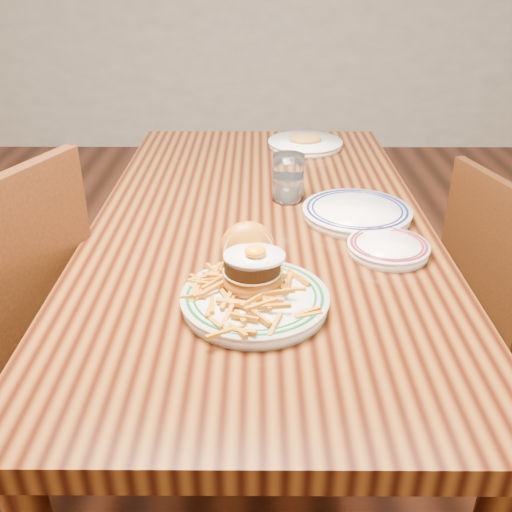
{
  "coord_description": "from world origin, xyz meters",
  "views": [
    {
      "loc": [
        -0.01,
        -1.33,
        1.36
      ],
      "look_at": [
        -0.01,
        -0.39,
        0.85
      ],
      "focal_mm": 40.0,
      "sensor_mm": 36.0,
      "label": 1
    }
  ],
  "objects_px": {
    "table": "(261,249)",
    "main_plate": "(254,286)",
    "chair_right": "(507,299)",
    "side_plate": "(388,247)"
  },
  "relations": [
    {
      "from": "table",
      "to": "main_plate",
      "type": "height_order",
      "value": "main_plate"
    },
    {
      "from": "table",
      "to": "main_plate",
      "type": "distance_m",
      "value": 0.41
    },
    {
      "from": "chair_right",
      "to": "side_plate",
      "type": "height_order",
      "value": "chair_right"
    },
    {
      "from": "table",
      "to": "main_plate",
      "type": "xyz_separation_m",
      "value": [
        -0.02,
        -0.39,
        0.13
      ]
    },
    {
      "from": "table",
      "to": "main_plate",
      "type": "bearing_deg",
      "value": -92.33
    },
    {
      "from": "table",
      "to": "side_plate",
      "type": "xyz_separation_m",
      "value": [
        0.29,
        -0.19,
        0.1
      ]
    },
    {
      "from": "chair_right",
      "to": "table",
      "type": "bearing_deg",
      "value": -6.59
    },
    {
      "from": "chair_right",
      "to": "main_plate",
      "type": "distance_m",
      "value": 0.96
    },
    {
      "from": "chair_right",
      "to": "main_plate",
      "type": "height_order",
      "value": "main_plate"
    },
    {
      "from": "main_plate",
      "to": "side_plate",
      "type": "relative_size",
      "value": 1.63
    }
  ]
}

